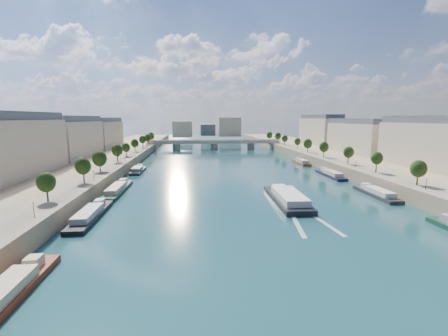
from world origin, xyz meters
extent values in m
plane|color=#0B2631|center=(0.00, 100.00, 0.00)|extent=(700.00, 700.00, 0.00)
cube|color=#9E8460|center=(-72.00, 100.00, 2.50)|extent=(44.00, 520.00, 5.00)
cube|color=#9E8460|center=(72.00, 100.00, 2.50)|extent=(44.00, 520.00, 5.00)
cube|color=gray|center=(-57.00, 100.00, 5.05)|extent=(14.00, 520.00, 0.10)
cube|color=gray|center=(57.00, 100.00, 5.05)|extent=(14.00, 520.00, 0.10)
cylinder|color=#382B1E|center=(-55.00, 42.00, 6.91)|extent=(0.50, 0.50, 3.82)
ellipsoid|color=#1A3411|center=(-55.00, 42.00, 10.50)|extent=(4.80, 4.80, 5.52)
cylinder|color=#382B1E|center=(-55.00, 66.00, 6.91)|extent=(0.50, 0.50, 3.82)
ellipsoid|color=#1A3411|center=(-55.00, 66.00, 10.50)|extent=(4.80, 4.80, 5.52)
cylinder|color=#382B1E|center=(-55.00, 90.00, 6.91)|extent=(0.50, 0.50, 3.82)
ellipsoid|color=#1A3411|center=(-55.00, 90.00, 10.50)|extent=(4.80, 4.80, 5.52)
cylinder|color=#382B1E|center=(-55.00, 114.00, 6.91)|extent=(0.50, 0.50, 3.82)
ellipsoid|color=#1A3411|center=(-55.00, 114.00, 10.50)|extent=(4.80, 4.80, 5.52)
cylinder|color=#382B1E|center=(-55.00, 138.00, 6.91)|extent=(0.50, 0.50, 3.82)
ellipsoid|color=#1A3411|center=(-55.00, 138.00, 10.50)|extent=(4.80, 4.80, 5.52)
cylinder|color=#382B1E|center=(-55.00, 162.00, 6.91)|extent=(0.50, 0.50, 3.82)
ellipsoid|color=#1A3411|center=(-55.00, 162.00, 10.50)|extent=(4.80, 4.80, 5.52)
cylinder|color=#382B1E|center=(-55.00, 186.00, 6.91)|extent=(0.50, 0.50, 3.82)
ellipsoid|color=#1A3411|center=(-55.00, 186.00, 10.50)|extent=(4.80, 4.80, 5.52)
cylinder|color=#382B1E|center=(-55.00, 210.00, 6.91)|extent=(0.50, 0.50, 3.82)
ellipsoid|color=#1A3411|center=(-55.00, 210.00, 10.50)|extent=(4.80, 4.80, 5.52)
cylinder|color=#382B1E|center=(-55.00, 234.00, 6.91)|extent=(0.50, 0.50, 3.82)
ellipsoid|color=#1A3411|center=(-55.00, 234.00, 10.50)|extent=(4.80, 4.80, 5.52)
cylinder|color=#382B1E|center=(55.00, 50.00, 6.91)|extent=(0.50, 0.50, 3.82)
ellipsoid|color=#1A3411|center=(55.00, 50.00, 10.50)|extent=(4.80, 4.80, 5.52)
cylinder|color=#382B1E|center=(55.00, 74.00, 6.91)|extent=(0.50, 0.50, 3.82)
ellipsoid|color=#1A3411|center=(55.00, 74.00, 10.50)|extent=(4.80, 4.80, 5.52)
cylinder|color=#382B1E|center=(55.00, 98.00, 6.91)|extent=(0.50, 0.50, 3.82)
ellipsoid|color=#1A3411|center=(55.00, 98.00, 10.50)|extent=(4.80, 4.80, 5.52)
cylinder|color=#382B1E|center=(55.00, 122.00, 6.91)|extent=(0.50, 0.50, 3.82)
ellipsoid|color=#1A3411|center=(55.00, 122.00, 10.50)|extent=(4.80, 4.80, 5.52)
cylinder|color=#382B1E|center=(55.00, 146.00, 6.91)|extent=(0.50, 0.50, 3.82)
ellipsoid|color=#1A3411|center=(55.00, 146.00, 10.50)|extent=(4.80, 4.80, 5.52)
cylinder|color=#382B1E|center=(55.00, 170.00, 6.91)|extent=(0.50, 0.50, 3.82)
ellipsoid|color=#1A3411|center=(55.00, 170.00, 10.50)|extent=(4.80, 4.80, 5.52)
cylinder|color=#382B1E|center=(55.00, 194.00, 6.91)|extent=(0.50, 0.50, 3.82)
ellipsoid|color=#1A3411|center=(55.00, 194.00, 10.50)|extent=(4.80, 4.80, 5.52)
cylinder|color=#382B1E|center=(55.00, 218.00, 6.91)|extent=(0.50, 0.50, 3.82)
ellipsoid|color=#1A3411|center=(55.00, 218.00, 10.50)|extent=(4.80, 4.80, 5.52)
cylinder|color=#382B1E|center=(55.00, 242.00, 6.91)|extent=(0.50, 0.50, 3.82)
ellipsoid|color=#1A3411|center=(55.00, 242.00, 10.50)|extent=(4.80, 4.80, 5.52)
cylinder|color=black|center=(-52.50, 30.00, 7.00)|extent=(0.14, 0.14, 4.00)
sphere|color=#FFE5B2|center=(-52.50, 30.00, 9.10)|extent=(0.36, 0.36, 0.36)
cylinder|color=black|center=(-52.50, 70.00, 7.00)|extent=(0.14, 0.14, 4.00)
sphere|color=#FFE5B2|center=(-52.50, 70.00, 9.10)|extent=(0.36, 0.36, 0.36)
cylinder|color=black|center=(-52.50, 110.00, 7.00)|extent=(0.14, 0.14, 4.00)
sphere|color=#FFE5B2|center=(-52.50, 110.00, 9.10)|extent=(0.36, 0.36, 0.36)
cylinder|color=black|center=(-52.50, 150.00, 7.00)|extent=(0.14, 0.14, 4.00)
sphere|color=#FFE5B2|center=(-52.50, 150.00, 9.10)|extent=(0.36, 0.36, 0.36)
cylinder|color=black|center=(-52.50, 190.00, 7.00)|extent=(0.14, 0.14, 4.00)
sphere|color=#FFE5B2|center=(-52.50, 190.00, 9.10)|extent=(0.36, 0.36, 0.36)
cylinder|color=black|center=(52.50, 45.00, 7.00)|extent=(0.14, 0.14, 4.00)
sphere|color=#FFE5B2|center=(52.50, 45.00, 9.10)|extent=(0.36, 0.36, 0.36)
cylinder|color=black|center=(52.50, 85.00, 7.00)|extent=(0.14, 0.14, 4.00)
sphere|color=#FFE5B2|center=(52.50, 85.00, 9.10)|extent=(0.36, 0.36, 0.36)
cylinder|color=black|center=(52.50, 125.00, 7.00)|extent=(0.14, 0.14, 4.00)
sphere|color=#FFE5B2|center=(52.50, 125.00, 9.10)|extent=(0.36, 0.36, 0.36)
cylinder|color=black|center=(52.50, 165.00, 7.00)|extent=(0.14, 0.14, 4.00)
sphere|color=#FFE5B2|center=(52.50, 165.00, 9.10)|extent=(0.36, 0.36, 0.36)
cylinder|color=black|center=(52.50, 205.00, 7.00)|extent=(0.14, 0.14, 4.00)
sphere|color=#FFE5B2|center=(52.50, 205.00, 9.10)|extent=(0.36, 0.36, 0.36)
cube|color=beige|center=(-85.00, 83.00, 15.00)|extent=(16.00, 52.00, 20.00)
cube|color=#474C54|center=(-85.00, 83.00, 26.60)|extent=(14.72, 50.44, 3.20)
cube|color=beige|center=(-85.00, 141.00, 15.00)|extent=(16.00, 52.00, 20.00)
cube|color=#474C54|center=(-85.00, 141.00, 26.60)|extent=(14.72, 50.44, 3.20)
cube|color=beige|center=(-85.00, 199.00, 15.00)|extent=(16.00, 52.00, 20.00)
cube|color=#474C54|center=(-85.00, 199.00, 26.60)|extent=(14.72, 50.44, 3.20)
cube|color=beige|center=(85.00, 83.00, 15.00)|extent=(16.00, 52.00, 20.00)
cube|color=#474C54|center=(85.00, 83.00, 26.60)|extent=(14.72, 50.44, 3.20)
cube|color=beige|center=(85.00, 141.00, 15.00)|extent=(16.00, 52.00, 20.00)
cube|color=#474C54|center=(85.00, 141.00, 26.60)|extent=(14.72, 50.44, 3.20)
cube|color=beige|center=(85.00, 199.00, 15.00)|extent=(16.00, 52.00, 20.00)
cube|color=#474C54|center=(85.00, 199.00, 26.60)|extent=(14.72, 50.44, 3.20)
cube|color=beige|center=(-30.00, 310.00, 14.00)|extent=(22.00, 18.00, 18.00)
cube|color=beige|center=(25.00, 320.00, 16.00)|extent=(26.00, 20.00, 22.00)
cube|color=#474C54|center=(0.00, 335.00, 12.00)|extent=(18.00, 16.00, 14.00)
cube|color=#C1B79E|center=(0.00, 219.25, 6.20)|extent=(112.00, 11.00, 2.20)
cube|color=#C1B79E|center=(0.00, 214.25, 7.70)|extent=(112.00, 0.80, 0.90)
cube|color=#C1B79E|center=(0.00, 224.25, 7.70)|extent=(112.00, 0.80, 0.90)
cylinder|color=#C1B79E|center=(-32.00, 219.25, 2.50)|extent=(6.40, 6.40, 5.00)
cylinder|color=#C1B79E|center=(0.00, 219.25, 2.50)|extent=(6.40, 6.40, 5.00)
cylinder|color=#C1B79E|center=(32.00, 219.25, 2.50)|extent=(6.40, 6.40, 5.00)
cube|color=#C1B79E|center=(-52.00, 219.25, 2.50)|extent=(6.00, 12.00, 5.00)
cube|color=#C1B79E|center=(52.00, 219.25, 2.50)|extent=(6.00, 12.00, 5.00)
cube|color=black|center=(12.40, 54.65, 0.50)|extent=(9.75, 31.04, 2.20)
cube|color=white|center=(12.40, 52.18, 2.59)|extent=(7.83, 20.22, 1.98)
cube|color=white|center=(12.40, 63.88, 2.50)|extent=(4.51, 3.83, 1.80)
cube|color=silver|center=(9.20, 37.65, 0.02)|extent=(5.16, 25.88, 0.04)
cube|color=silver|center=(15.60, 37.65, 0.02)|extent=(3.56, 26.00, 0.04)
cube|color=maroon|center=(-45.50, 8.18, 0.30)|extent=(5.00, 22.38, 1.80)
cube|color=#C5BD94|center=(-45.50, 6.39, 2.00)|extent=(4.10, 12.31, 1.60)
cube|color=#C5BD94|center=(-45.50, 14.89, 2.10)|extent=(2.50, 2.69, 1.80)
cube|color=black|center=(-45.50, 44.33, 0.30)|extent=(5.00, 26.15, 1.80)
cube|color=#B6BDC3|center=(-45.50, 42.24, 2.00)|extent=(4.10, 14.38, 1.60)
cube|color=#B6BDC3|center=(-45.50, 52.18, 2.10)|extent=(2.50, 3.14, 1.80)
cube|color=#163821|center=(-45.50, 73.62, 0.30)|extent=(5.00, 29.36, 1.80)
cube|color=beige|center=(-45.50, 71.27, 2.00)|extent=(4.10, 16.15, 1.60)
cube|color=beige|center=(-45.50, 82.43, 2.10)|extent=(2.50, 3.52, 1.80)
cube|color=#252527|center=(-45.50, 114.32, 0.30)|extent=(5.00, 20.11, 1.80)
cube|color=gray|center=(-45.50, 112.71, 2.00)|extent=(4.10, 11.06, 1.60)
cube|color=gray|center=(-45.50, 120.36, 2.10)|extent=(2.50, 2.41, 1.80)
cube|color=#93939B|center=(45.50, 28.72, 2.10)|extent=(2.50, 2.42, 1.80)
cube|color=#28282B|center=(45.50, 58.28, 0.30)|extent=(5.00, 22.20, 1.80)
cube|color=silver|center=(45.50, 56.50, 2.00)|extent=(4.10, 12.21, 1.60)
cube|color=silver|center=(45.50, 64.94, 2.10)|extent=(2.50, 2.66, 1.80)
cube|color=#181732|center=(45.50, 93.59, 0.30)|extent=(5.00, 23.66, 1.80)
cube|color=beige|center=(45.50, 91.70, 2.00)|extent=(4.10, 13.01, 1.60)
cube|color=beige|center=(45.50, 100.69, 2.10)|extent=(2.50, 2.84, 1.80)
cube|color=maroon|center=(45.50, 131.58, 0.30)|extent=(5.00, 18.59, 1.80)
cube|color=#B4B7C0|center=(45.50, 130.10, 2.00)|extent=(4.10, 10.22, 1.60)
cube|color=#B4B7C0|center=(45.50, 137.16, 2.10)|extent=(2.50, 2.23, 1.80)
camera|label=1|loc=(-17.34, -36.88, 26.88)|focal=24.00mm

